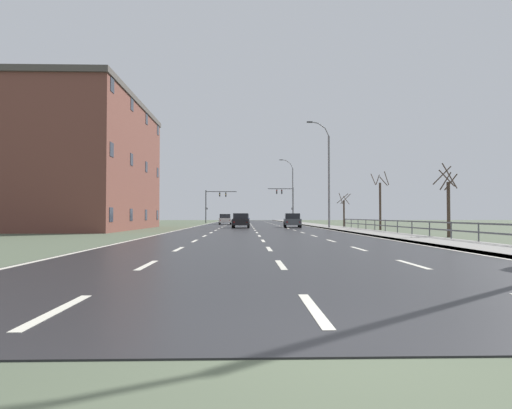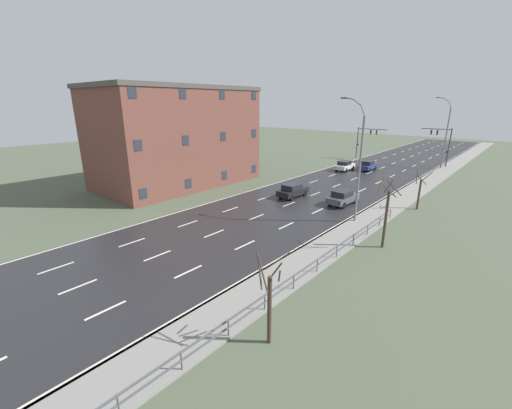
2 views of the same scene
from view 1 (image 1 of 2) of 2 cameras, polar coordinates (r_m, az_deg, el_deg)
ground_plane at (r=51.99m, az=-0.48°, el=-3.01°), size 160.00×160.00×0.12m
road_asphalt_strip at (r=63.97m, az=-0.68°, el=-2.66°), size 14.00×120.00×0.03m
sidewalk_right at (r=64.66m, az=6.81°, el=-2.59°), size 3.00×120.00×0.12m
guardrail at (r=29.62m, az=19.88°, el=-2.57°), size 0.07×37.05×1.00m
street_lamp_midground at (r=44.36m, az=9.43°, el=3.76°), size 2.34×0.24×10.91m
street_lamp_distant at (r=76.70m, az=4.76°, el=1.68°), size 2.47×0.24×11.32m
traffic_signal_right at (r=78.55m, az=4.14°, el=0.76°), size 4.69×0.36×6.47m
traffic_signal_left at (r=78.09m, az=-5.60°, el=0.57°), size 5.61×0.36×5.92m
car_near_left at (r=47.81m, az=4.81°, el=-2.10°), size 2.02×4.19×1.57m
car_near_right at (r=64.65m, az=-4.09°, el=-1.94°), size 1.91×4.14×1.57m
car_far_left at (r=67.13m, az=-1.67°, el=-1.93°), size 1.92×4.14×1.57m
car_mid_centre at (r=46.30m, az=-2.00°, el=-2.12°), size 1.92×4.14×1.57m
brick_building at (r=45.16m, az=-22.16°, el=4.88°), size 11.54×20.35×12.46m
bare_tree_near at (r=28.77m, az=24.02°, el=0.19°), size 1.32×1.42×4.50m
bare_tree_mid at (r=41.44m, az=16.07°, el=0.23°), size 1.57×1.59×5.35m
bare_tree_far at (r=52.37m, az=11.52°, el=-0.80°), size 1.62×1.60×4.05m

